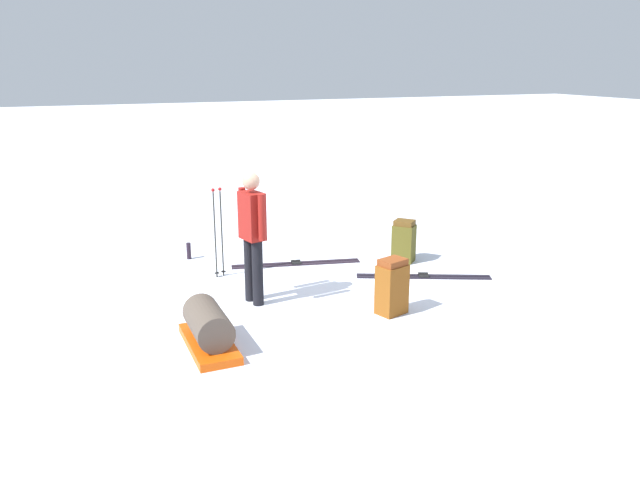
{
  "coord_description": "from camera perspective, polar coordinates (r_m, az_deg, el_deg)",
  "views": [
    {
      "loc": [
        3.07,
        7.53,
        3.02
      ],
      "look_at": [
        0.0,
        0.0,
        0.7
      ],
      "focal_mm": 35.47,
      "sensor_mm": 36.0,
      "label": 1
    }
  ],
  "objects": [
    {
      "name": "ski_poles_planted_near",
      "position": [
        9.08,
        -9.17,
        1.08
      ],
      "size": [
        0.17,
        0.1,
        1.3
      ],
      "color": "#262522",
      "rests_on": "ground_plane"
    },
    {
      "name": "backpack_bright",
      "position": [
        9.84,
        7.57,
        -0.12
      ],
      "size": [
        0.41,
        0.41,
        0.66
      ],
      "color": "#4D4818",
      "rests_on": "ground_plane"
    },
    {
      "name": "ground_plane",
      "position": [
        8.67,
        0.0,
        -4.45
      ],
      "size": [
        80.0,
        80.0,
        0.0
      ],
      "primitive_type": "plane",
      "color": "white"
    },
    {
      "name": "ski_pair_near",
      "position": [
        9.25,
        9.31,
        -3.26
      ],
      "size": [
        1.83,
        0.94,
        0.05
      ],
      "color": "black",
      "rests_on": "ground_plane"
    },
    {
      "name": "backpack_large_dark",
      "position": [
        7.8,
        6.51,
        -4.23
      ],
      "size": [
        0.41,
        0.36,
        0.7
      ],
      "color": "brown",
      "rests_on": "ground_plane"
    },
    {
      "name": "gear_sled",
      "position": [
        7.0,
        -10.03,
        -7.85
      ],
      "size": [
        0.47,
        1.13,
        0.49
      ],
      "color": "#E74F0B",
      "rests_on": "ground_plane"
    },
    {
      "name": "thermos_bottle",
      "position": [
        10.14,
        -11.75,
        -0.97
      ],
      "size": [
        0.07,
        0.07,
        0.26
      ],
      "primitive_type": "cylinder",
      "color": "black",
      "rests_on": "ground_plane"
    },
    {
      "name": "skier_standing",
      "position": [
        7.96,
        -6.11,
        0.81
      ],
      "size": [
        0.29,
        0.56,
        1.7
      ],
      "color": "black",
      "rests_on": "ground_plane"
    },
    {
      "name": "ski_pair_far",
      "position": [
        9.7,
        -2.16,
        -2.14
      ],
      "size": [
        1.96,
        0.58,
        0.05
      ],
      "color": "black",
      "rests_on": "ground_plane"
    }
  ]
}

